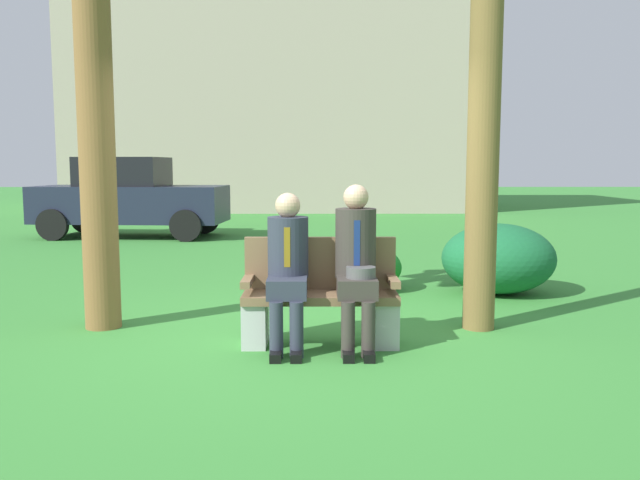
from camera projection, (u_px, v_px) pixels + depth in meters
ground_plane at (289, 338)px, 5.75m from camera, size 80.00×80.00×0.00m
park_bench at (320, 298)px, 5.51m from camera, size 1.30×0.44×0.90m
seated_man_left at (288, 262)px, 5.35m from camera, size 0.34×0.72×1.29m
seated_man_right at (356, 258)px, 5.36m from camera, size 0.34×0.72×1.36m
shrub_near_bench at (498, 259)px, 7.70m from camera, size 1.33×1.22×0.83m
shrub_mid_lawn at (365, 268)px, 7.88m from camera, size 0.90×0.82×0.56m
parked_car_near at (130, 197)px, 13.72m from camera, size 4.00×1.93×1.68m
building_backdrop at (274, 83)px, 23.05m from camera, size 13.76×6.72×8.78m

